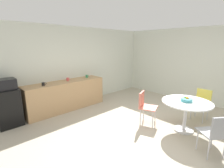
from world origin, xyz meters
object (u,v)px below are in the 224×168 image
chair_gray (217,131)px  chair_yellow (202,101)px  mug_white (43,84)px  fruit_bowl (187,100)px  round_table (186,107)px  mug_green (87,76)px  microwave (4,84)px  mug_red (68,79)px  chair_coral (145,104)px  mini_fridge (8,108)px

chair_gray → chair_yellow: bearing=25.8°
mug_white → fruit_bowl: bearing=-56.7°
round_table → mug_green: size_ratio=8.61×
microwave → mug_white: size_ratio=3.72×
mug_green → mug_red: 0.73m
chair_coral → mug_white: 2.83m
mini_fridge → round_table: size_ratio=0.85×
chair_yellow → mug_white: mug_white is taller
fruit_bowl → mug_green: size_ratio=1.99×
microwave → chair_gray: bearing=-59.3°
mug_white → microwave: bearing=175.3°
mini_fridge → fruit_bowl: mini_fridge is taller
microwave → mug_white: 0.91m
chair_coral → mug_green: mug_green is taller
round_table → chair_yellow: bearing=-2.1°
chair_gray → mug_white: (-1.47, 3.91, 0.43)m
mini_fridge → fruit_bowl: bearing=-47.2°
mini_fridge → chair_coral: size_ratio=1.14×
chair_coral → fruit_bowl: 1.00m
round_table → mug_red: size_ratio=8.61×
chair_yellow → fruit_bowl: bearing=177.3°
mug_white → round_table: bearing=-56.8°
mini_fridge → mug_green: mug_green is taller
chair_gray → mug_white: size_ratio=6.43×
mug_green → mug_red: (-0.73, 0.00, 0.00)m
chair_coral → round_table: bearing=-69.5°
microwave → chair_yellow: size_ratio=0.58×
mini_fridge → chair_gray: 4.64m
mini_fridge → chair_yellow: bearing=-39.6°
chair_gray → fruit_bowl: size_ratio=3.23×
chair_yellow → mug_green: size_ratio=6.43×
chair_yellow → chair_gray: bearing=-154.2°
chair_yellow → microwave: bearing=140.4°
fruit_bowl → mug_red: size_ratio=1.99×
microwave → chair_gray: microwave is taller
fruit_bowl → mug_white: 3.74m
chair_yellow → chair_gray: same height
round_table → mug_red: bearing=110.6°
mini_fridge → microwave: bearing=0.0°
chair_yellow → chair_coral: 1.62m
chair_gray → mug_green: size_ratio=6.43×
chair_yellow → fruit_bowl: fruit_bowl is taller
mini_fridge → fruit_bowl: size_ratio=3.68×
round_table → mug_red: 3.49m
chair_gray → chair_coral: bearing=82.1°
mini_fridge → mug_red: bearing=1.6°
microwave → mug_green: bearing=1.1°
microwave → round_table: (2.94, -3.20, -0.48)m
round_table → chair_yellow: chair_yellow is taller
mug_white → mug_green: same height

